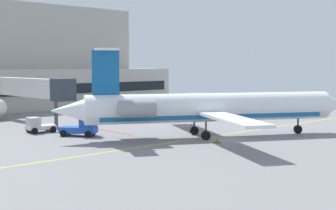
{
  "coord_description": "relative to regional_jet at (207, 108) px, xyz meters",
  "views": [
    {
      "loc": [
        -36.96,
        -31.38,
        7.46
      ],
      "look_at": [
        0.27,
        8.25,
        3.0
      ],
      "focal_mm": 52.29,
      "sensor_mm": 36.0,
      "label": 1
    }
  ],
  "objects": [
    {
      "name": "terminal_building",
      "position": [
        0.99,
        46.12,
        3.93
      ],
      "size": [
        64.58,
        15.93,
        18.13
      ],
      "color": "#B7B2A8",
      "rests_on": "ground"
    },
    {
      "name": "pushback_tractor",
      "position": [
        -9.07,
        9.47,
        -2.05
      ],
      "size": [
        3.63,
        4.04,
        2.22
      ],
      "color": "#1E4CB2",
      "rests_on": "ground"
    },
    {
      "name": "safety_cone_bravo",
      "position": [
        -2.07,
        -3.23,
        -2.81
      ],
      "size": [
        0.47,
        0.47,
        0.55
      ],
      "color": "orange",
      "rests_on": "ground"
    },
    {
      "name": "baggage_tug",
      "position": [
        -11.16,
        15.04,
        -2.25
      ],
      "size": [
        3.25,
        2.52,
        1.71
      ],
      "color": "silver",
      "rests_on": "ground"
    },
    {
      "name": "safety_cone_alpha",
      "position": [
        8.57,
        2.32,
        -2.81
      ],
      "size": [
        0.47,
        0.47,
        0.55
      ],
      "color": "orange",
      "rests_on": "ground"
    },
    {
      "name": "regional_jet",
      "position": [
        0.0,
        0.0,
        0.0
      ],
      "size": [
        29.47,
        24.21,
        9.04
      ],
      "color": "white",
      "rests_on": "ground"
    },
    {
      "name": "jet_bridge_east",
      "position": [
        -7.08,
        25.71,
        1.44
      ],
      "size": [
        2.4,
        22.07,
        5.86
      ],
      "color": "silver",
      "rests_on": "ground"
    },
    {
      "name": "ground",
      "position": [
        -0.43,
        -2.5,
        -3.1
      ],
      "size": [
        120.0,
        120.0,
        0.11
      ],
      "color": "slate"
    },
    {
      "name": "safety_cone_charlie",
      "position": [
        -8.35,
        8.83,
        -2.81
      ],
      "size": [
        0.47,
        0.47,
        0.55
      ],
      "color": "orange",
      "rests_on": "ground"
    }
  ]
}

